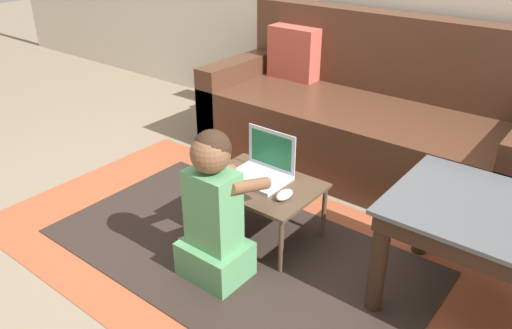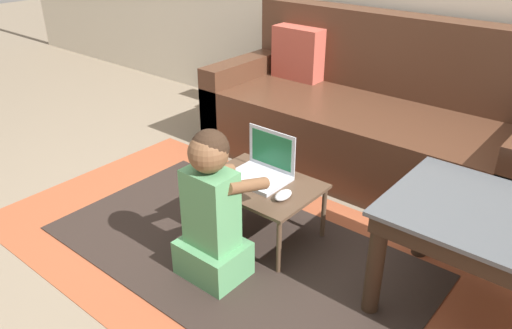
# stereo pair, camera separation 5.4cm
# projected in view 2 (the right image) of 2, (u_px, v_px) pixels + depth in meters

# --- Properties ---
(ground_plane) EXTENTS (16.00, 16.00, 0.00)m
(ground_plane) POSITION_uv_depth(u_px,v_px,m) (227.00, 233.00, 2.62)
(ground_plane) COLOR #7F705B
(area_rug) EXTENTS (2.58, 1.43, 0.01)m
(area_rug) POSITION_uv_depth(u_px,v_px,m) (236.00, 251.00, 2.47)
(area_rug) COLOR #9E4C2D
(area_rug) RESTS_ON ground_plane
(couch) EXTENTS (2.08, 0.87, 0.94)m
(couch) POSITION_uv_depth(u_px,v_px,m) (369.00, 121.00, 3.18)
(couch) COLOR #4C2D1E
(couch) RESTS_ON ground_plane
(laptop_desk) EXTENTS (0.57, 0.42, 0.31)m
(laptop_desk) POSITION_uv_depth(u_px,v_px,m) (261.00, 188.00, 2.48)
(laptop_desk) COLOR #4C3828
(laptop_desk) RESTS_ON ground_plane
(laptop) EXTENTS (0.29, 0.22, 0.23)m
(laptop) POSITION_uv_depth(u_px,v_px,m) (261.00, 171.00, 2.50)
(laptop) COLOR #B7BCC6
(laptop) RESTS_ON laptop_desk
(computer_mouse) EXTENTS (0.06, 0.11, 0.04)m
(computer_mouse) POSITION_uv_depth(u_px,v_px,m) (283.00, 195.00, 2.32)
(computer_mouse) COLOR silver
(computer_mouse) RESTS_ON laptop_desk
(person_seated) EXTENTS (0.29, 0.37, 0.73)m
(person_seated) POSITION_uv_depth(u_px,v_px,m) (212.00, 211.00, 2.17)
(person_seated) COLOR #518E5B
(person_seated) RESTS_ON ground_plane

